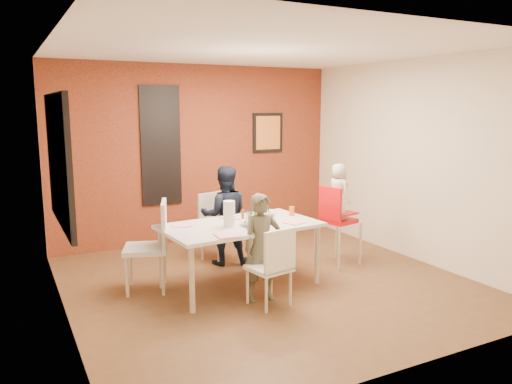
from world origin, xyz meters
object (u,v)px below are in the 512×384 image
chair_left (154,241)px  wine_bottle (257,207)px  chair_near (274,263)px  toddler (338,191)px  dining_table (240,229)px  child_far (225,215)px  high_chair (336,218)px  chair_far (216,223)px  paper_towel_roll (229,214)px  child_near (262,248)px

chair_left → wine_bottle: size_ratio=3.52×
chair_near → toddler: toddler is taller
dining_table → child_far: bearing=78.2°
child_far → high_chair: bearing=168.7°
child_far → toddler: toddler is taller
chair_near → wine_bottle: (0.25, 0.86, 0.41)m
high_chair → chair_near: bearing=109.1°
high_chair → wine_bottle: 1.18m
chair_far → high_chair: size_ratio=0.86×
dining_table → chair_far: chair_far is taller
dining_table → wine_bottle: wine_bottle is taller
toddler → paper_towel_roll: bearing=90.9°
high_chair → wine_bottle: (-1.16, 0.02, 0.25)m
chair_far → chair_left: 1.32m
chair_near → chair_far: chair_far is taller
child_near → toddler: 1.63m
dining_table → chair_near: (0.03, -0.73, -0.20)m
chair_far → paper_towel_roll: paper_towel_roll is taller
high_chair → child_far: child_far is taller
chair_left → paper_towel_roll: paper_towel_roll is taller
chair_far → child_far: size_ratio=0.70×
chair_near → high_chair: high_chair is taller
chair_far → child_near: child_near is taller
chair_near → toddler: (1.44, 0.85, 0.51)m
child_far → wine_bottle: 0.77m
child_far → chair_left: bearing=44.4°
dining_table → wine_bottle: 0.38m
high_chair → paper_towel_roll: bearing=84.3°
child_far → paper_towel_roll: bearing=88.6°
chair_near → chair_left: 1.44m
chair_left → toddler: toddler is taller
chair_far → child_far: 0.28m
chair_far → wine_bottle: size_ratio=3.14×
high_chair → child_near: child_near is taller
wine_bottle → chair_far: bearing=97.7°
chair_left → toddler: size_ratio=1.42×
dining_table → chair_far: size_ratio=2.03×
dining_table → paper_towel_roll: paper_towel_roll is taller
dining_table → chair_near: 0.76m
child_far → child_near: bearing=102.4°
toddler → paper_towel_roll: 1.65m
chair_far → toddler: size_ratio=1.26×
dining_table → paper_towel_roll: bearing=-160.5°
chair_near → child_near: 0.26m
chair_far → child_far: (0.02, -0.24, 0.15)m
chair_far → high_chair: 1.62m
chair_far → high_chair: (1.28, -0.98, 0.13)m
paper_towel_roll → chair_near: bearing=-73.7°
child_far → paper_towel_roll: child_far is taller
chair_far → child_near: bearing=-111.9°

